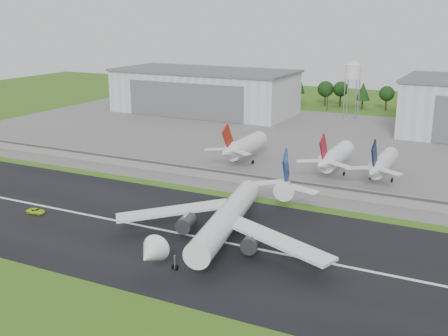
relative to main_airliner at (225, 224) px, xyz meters
The scene contains 14 objects.
ground 15.29m from the main_airliner, 138.64° to the right, with size 600.00×600.00×0.00m, color #2C5B15.
runway 11.91m from the main_airliner, behind, with size 320.00×60.00×0.10m, color black.
runway_centerline 11.89m from the main_airliner, behind, with size 220.00×1.00×0.02m, color white.
apron 111.07m from the main_airliner, 95.62° to the left, with size 320.00×150.00×0.10m, color slate.
blast_fence 46.80m from the main_airliner, 103.46° to the left, with size 240.00×0.61×3.50m.
hangar_west 180.10m from the main_airliner, 120.33° to the left, with size 97.00×44.00×23.20m.
water_tower 177.24m from the main_airliner, 95.17° to the left, with size 8.40×8.40×29.40m.
utility_poles 190.80m from the main_airliner, 93.27° to the left, with size 230.00×3.00×12.00m, color black, non-canonical shape.
treeline 205.77m from the main_airliner, 93.03° to the left, with size 320.00×16.00×22.00m, color black, non-canonical shape.
main_airliner is the anchor object (origin of this frame).
ground_vehicle 55.16m from the main_airliner, behind, with size 2.37×5.15×1.43m, color #B6E81B.
parked_jet_red_a 72.24m from the main_airliner, 111.89° to the left, with size 7.36×31.29×16.93m.
parked_jet_red_b 67.31m from the main_airliner, 84.66° to the left, with size 7.36×31.29×16.81m.
parked_jet_navy 70.46m from the main_airliner, 71.88° to the left, with size 7.36×31.29×16.46m.
Camera 1 is at (65.83, -99.85, 52.58)m, focal length 45.00 mm.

